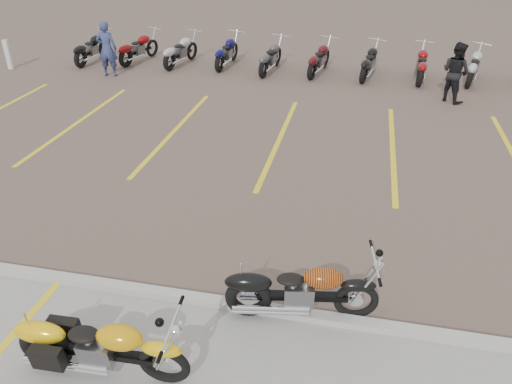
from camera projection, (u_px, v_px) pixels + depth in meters
ground at (240, 228)px, 8.80m from camera, size 100.00×100.00×0.00m
curb at (206, 301)px, 7.07m from camera, size 60.00×0.18×0.12m
parking_stripes at (279, 139)px, 12.20m from camera, size 38.00×5.50×0.01m
yellow_cruiser at (100, 346)px, 5.84m from camera, size 2.12×0.33×0.87m
flame_cruiser at (298, 292)px, 6.68m from camera, size 2.06×0.50×0.85m
person_a at (107, 49)px, 16.47m from camera, size 0.71×0.52×1.79m
person_b at (455, 72)px, 14.25m from camera, size 1.04×1.04×1.70m
bollard at (8, 55)px, 17.40m from camera, size 0.18×0.18×1.00m
bg_bike_row at (394, 62)px, 16.37m from camera, size 22.37×2.07×1.10m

